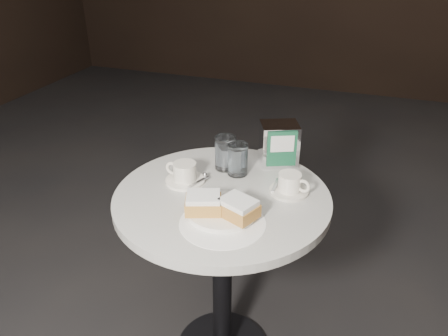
% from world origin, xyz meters
% --- Properties ---
extents(cafe_table, '(0.70, 0.70, 0.74)m').
position_xyz_m(cafe_table, '(0.00, 0.00, 0.55)').
color(cafe_table, black).
rests_on(cafe_table, ground).
extents(sugar_spill, '(0.33, 0.33, 0.00)m').
position_xyz_m(sugar_spill, '(0.05, -0.15, 0.75)').
color(sugar_spill, white).
rests_on(sugar_spill, cafe_table).
extents(beignet_plate, '(0.23, 0.22, 0.07)m').
position_xyz_m(beignet_plate, '(0.04, -0.12, 0.77)').
color(beignet_plate, white).
rests_on(beignet_plate, cafe_table).
extents(coffee_cup_left, '(0.15, 0.15, 0.07)m').
position_xyz_m(coffee_cup_left, '(-0.15, 0.03, 0.78)').
color(coffee_cup_left, white).
rests_on(coffee_cup_left, cafe_table).
extents(coffee_cup_right, '(0.15, 0.15, 0.07)m').
position_xyz_m(coffee_cup_right, '(0.20, 0.08, 0.77)').
color(coffee_cup_right, silver).
rests_on(coffee_cup_right, cafe_table).
extents(water_glass_left, '(0.08, 0.08, 0.12)m').
position_xyz_m(water_glass_left, '(-0.05, 0.17, 0.80)').
color(water_glass_left, silver).
rests_on(water_glass_left, cafe_table).
extents(water_glass_right, '(0.09, 0.09, 0.11)m').
position_xyz_m(water_glass_right, '(0.01, 0.15, 0.80)').
color(water_glass_right, white).
rests_on(water_glass_right, cafe_table).
extents(napkin_dispenser, '(0.16, 0.15, 0.15)m').
position_xyz_m(napkin_dispenser, '(0.12, 0.27, 0.82)').
color(napkin_dispenser, white).
rests_on(napkin_dispenser, cafe_table).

